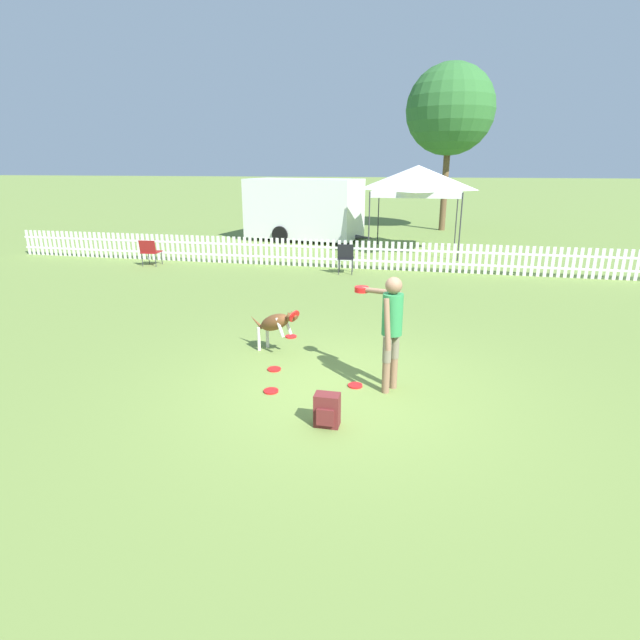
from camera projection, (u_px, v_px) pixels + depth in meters
ground_plane at (344, 388)px, 7.13m from camera, size 240.00×240.00×0.00m
handler_person at (390, 320)px, 6.80m from camera, size 0.79×0.95×1.64m
leaping_dog at (276, 323)px, 8.30m from camera, size 1.05×0.64×0.84m
frisbee_near_handler at (291, 336)px, 9.23m from camera, size 0.21×0.21×0.02m
frisbee_near_dog at (271, 391)px, 7.01m from camera, size 0.21×0.21×0.02m
frisbee_midfield at (274, 369)px, 7.76m from camera, size 0.21×0.21×0.02m
frisbee_far_scatter at (355, 385)px, 7.19m from camera, size 0.21×0.21×0.02m
backpack_on_grass at (327, 410)px, 6.05m from camera, size 0.31×0.24×0.42m
picket_fence at (392, 256)px, 14.93m from camera, size 25.70×0.04×0.86m
folding_chair_blue_left at (150, 250)px, 15.55m from camera, size 0.56×0.57×0.82m
folding_chair_center at (346, 256)px, 14.36m from camera, size 0.50×0.52×0.88m
canopy_tent_main at (418, 181)px, 17.45m from camera, size 3.02×3.02×3.03m
equipment_trailer at (304, 208)px, 20.57m from camera, size 5.48×2.96×2.49m
tree_left_grove at (450, 110)px, 22.58m from camera, size 3.99×3.99×7.41m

